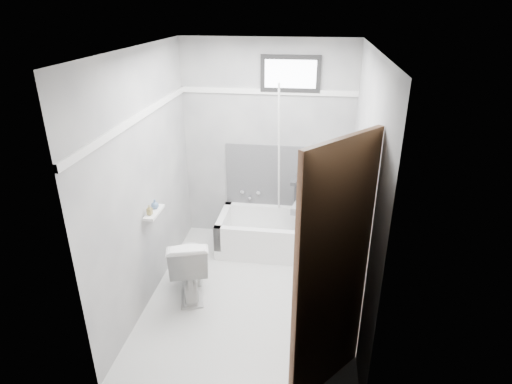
% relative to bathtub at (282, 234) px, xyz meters
% --- Properties ---
extents(floor, '(2.60, 2.60, 0.00)m').
position_rel_bathtub_xyz_m(floor, '(-0.23, -0.93, -0.21)').
color(floor, silver).
rests_on(floor, ground).
extents(ceiling, '(2.60, 2.60, 0.00)m').
position_rel_bathtub_xyz_m(ceiling, '(-0.23, -0.93, 2.19)').
color(ceiling, silver).
rests_on(ceiling, floor).
extents(wall_back, '(2.00, 0.02, 2.40)m').
position_rel_bathtub_xyz_m(wall_back, '(-0.23, 0.37, 0.99)').
color(wall_back, slate).
rests_on(wall_back, floor).
extents(wall_front, '(2.00, 0.02, 2.40)m').
position_rel_bathtub_xyz_m(wall_front, '(-0.23, -2.23, 0.99)').
color(wall_front, slate).
rests_on(wall_front, floor).
extents(wall_left, '(0.02, 2.60, 2.40)m').
position_rel_bathtub_xyz_m(wall_left, '(-1.23, -0.93, 0.99)').
color(wall_left, slate).
rests_on(wall_left, floor).
extents(wall_right, '(0.02, 2.60, 2.40)m').
position_rel_bathtub_xyz_m(wall_right, '(0.77, -0.93, 0.99)').
color(wall_right, slate).
rests_on(wall_right, floor).
extents(bathtub, '(1.50, 0.70, 0.42)m').
position_rel_bathtub_xyz_m(bathtub, '(0.00, 0.00, 0.00)').
color(bathtub, white).
rests_on(bathtub, floor).
extents(office_chair, '(0.77, 0.77, 1.13)m').
position_rel_bathtub_xyz_m(office_chair, '(0.42, 0.02, 0.48)').
color(office_chair, slate).
rests_on(office_chair, bathtub).
extents(toilet, '(0.56, 0.77, 0.68)m').
position_rel_bathtub_xyz_m(toilet, '(-0.85, -0.96, 0.13)').
color(toilet, white).
rests_on(toilet, floor).
extents(door, '(0.78, 0.78, 2.00)m').
position_rel_bathtub_xyz_m(door, '(0.75, -2.21, 0.79)').
color(door, brown).
rests_on(door, floor).
extents(window, '(0.66, 0.04, 0.40)m').
position_rel_bathtub_xyz_m(window, '(0.02, 0.36, 1.81)').
color(window, black).
rests_on(window, wall_back).
extents(backerboard, '(1.50, 0.02, 0.78)m').
position_rel_bathtub_xyz_m(backerboard, '(0.02, 0.36, 0.59)').
color(backerboard, '#4C4C4F').
rests_on(backerboard, wall_back).
extents(trim_back, '(2.00, 0.02, 0.06)m').
position_rel_bathtub_xyz_m(trim_back, '(-0.23, 0.36, 1.61)').
color(trim_back, white).
rests_on(trim_back, wall_back).
extents(trim_left, '(0.02, 2.60, 0.06)m').
position_rel_bathtub_xyz_m(trim_left, '(-1.22, -0.93, 1.61)').
color(trim_left, white).
rests_on(trim_left, wall_left).
extents(pole, '(0.02, 0.47, 1.90)m').
position_rel_bathtub_xyz_m(pole, '(-0.07, 0.13, 0.84)').
color(pole, white).
rests_on(pole, bathtub).
extents(shelf, '(0.10, 0.32, 0.02)m').
position_rel_bathtub_xyz_m(shelf, '(-1.16, -0.96, 0.69)').
color(shelf, white).
rests_on(shelf, wall_left).
extents(soap_bottle_a, '(0.05, 0.05, 0.10)m').
position_rel_bathtub_xyz_m(soap_bottle_a, '(-1.17, -1.04, 0.76)').
color(soap_bottle_a, olive).
rests_on(soap_bottle_a, shelf).
extents(soap_bottle_b, '(0.09, 0.09, 0.09)m').
position_rel_bathtub_xyz_m(soap_bottle_b, '(-1.17, -0.90, 0.75)').
color(soap_bottle_b, slate).
rests_on(soap_bottle_b, shelf).
extents(faucet, '(0.26, 0.10, 0.16)m').
position_rel_bathtub_xyz_m(faucet, '(-0.43, 0.34, 0.34)').
color(faucet, silver).
rests_on(faucet, wall_back).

